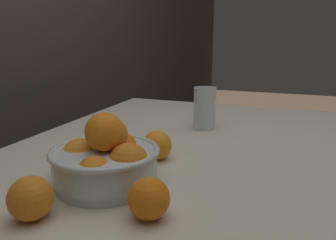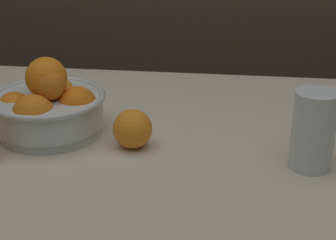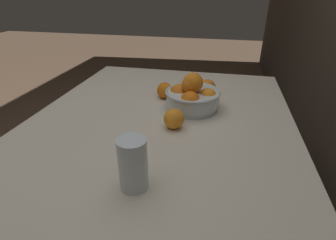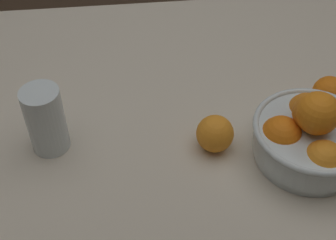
{
  "view_description": "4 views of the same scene",
  "coord_description": "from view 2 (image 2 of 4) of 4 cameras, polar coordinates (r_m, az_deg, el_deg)",
  "views": [
    {
      "loc": [
        -0.78,
        -0.24,
        1.08
      ],
      "look_at": [
        0.07,
        0.07,
        0.85
      ],
      "focal_mm": 35.0,
      "sensor_mm": 36.0,
      "label": 1
    },
    {
      "loc": [
        0.15,
        -0.9,
        1.25
      ],
      "look_at": [
        0.04,
        0.04,
        0.84
      ],
      "focal_mm": 60.0,
      "sensor_mm": 36.0,
      "label": 2
    },
    {
      "loc": [
        0.8,
        0.22,
        1.25
      ],
      "look_at": [
        0.05,
        0.06,
        0.84
      ],
      "focal_mm": 28.0,
      "sensor_mm": 36.0,
      "label": 3
    },
    {
      "loc": [
        0.13,
        0.7,
        1.48
      ],
      "look_at": [
        0.06,
        0.05,
        0.84
      ],
      "focal_mm": 50.0,
      "sensor_mm": 36.0,
      "label": 4
    }
  ],
  "objects": [
    {
      "name": "dining_table",
      "position": [
        1.07,
        -2.22,
        -7.6
      ],
      "size": [
        1.49,
        1.04,
        0.77
      ],
      "color": "beige",
      "rests_on": "ground_plane"
    },
    {
      "name": "fruit_bowl",
      "position": [
        1.15,
        -12.04,
        1.35
      ],
      "size": [
        0.23,
        0.23,
        0.16
      ],
      "color": "silver",
      "rests_on": "dining_table"
    },
    {
      "name": "juice_glass",
      "position": [
        1.02,
        14.53,
        -1.26
      ],
      "size": [
        0.08,
        0.08,
        0.14
      ],
      "color": "#F4A314",
      "rests_on": "dining_table"
    },
    {
      "name": "orange_loose_front",
      "position": [
        1.08,
        -3.62,
        -0.89
      ],
      "size": [
        0.08,
        0.08,
        0.08
      ],
      "primitive_type": "sphere",
      "color": "orange",
      "rests_on": "dining_table"
    }
  ]
}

